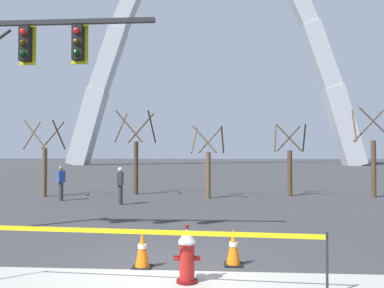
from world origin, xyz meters
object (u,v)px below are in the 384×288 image
(fire_hydrant, at_px, (187,255))
(pedestrian_walking_left, at_px, (120,185))
(traffic_cone_mid_sidewalk, at_px, (142,249))
(traffic_cone_by_hydrant, at_px, (233,247))
(pedestrian_standing_center, at_px, (61,183))
(monument_arch, at_px, (213,47))

(fire_hydrant, relative_size, pedestrian_walking_left, 0.62)
(traffic_cone_mid_sidewalk, distance_m, pedestrian_walking_left, 9.31)
(traffic_cone_by_hydrant, xyz_separation_m, pedestrian_walking_left, (-4.48, 8.61, 0.46))
(pedestrian_walking_left, height_order, pedestrian_standing_center, same)
(fire_hydrant, relative_size, pedestrian_standing_center, 0.62)
(fire_hydrant, height_order, pedestrian_standing_center, pedestrian_standing_center)
(traffic_cone_by_hydrant, bearing_deg, fire_hydrant, -127.33)
(fire_hydrant, xyz_separation_m, pedestrian_standing_center, (-6.73, 10.90, 0.35))
(fire_hydrant, distance_m, traffic_cone_by_hydrant, 1.38)
(fire_hydrant, bearing_deg, pedestrian_standing_center, 121.70)
(fire_hydrant, xyz_separation_m, traffic_cone_mid_sidewalk, (-0.94, 0.81, -0.11))
(monument_arch, distance_m, pedestrian_walking_left, 53.45)
(monument_arch, distance_m, pedestrian_standing_center, 52.61)
(fire_hydrant, distance_m, pedestrian_walking_left, 10.37)
(pedestrian_walking_left, bearing_deg, traffic_cone_mid_sidewalk, -73.06)
(pedestrian_standing_center, bearing_deg, fire_hydrant, -58.30)
(traffic_cone_by_hydrant, distance_m, pedestrian_standing_center, 12.40)
(traffic_cone_mid_sidewalk, bearing_deg, fire_hydrant, -40.72)
(pedestrian_walking_left, bearing_deg, traffic_cone_by_hydrant, -62.50)
(pedestrian_walking_left, bearing_deg, fire_hydrant, -69.40)
(monument_arch, relative_size, pedestrian_standing_center, 31.43)
(pedestrian_standing_center, bearing_deg, traffic_cone_by_hydrant, -52.35)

